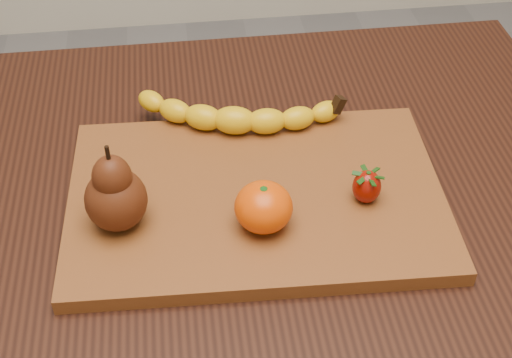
{
  "coord_description": "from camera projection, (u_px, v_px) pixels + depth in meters",
  "views": [
    {
      "loc": [
        -0.04,
        -0.66,
        1.37
      ],
      "look_at": [
        0.04,
        -0.04,
        0.8
      ],
      "focal_mm": 50.0,
      "sensor_mm": 36.0,
      "label": 1
    }
  ],
  "objects": [
    {
      "name": "table",
      "position": [
        225.0,
        237.0,
        0.96
      ],
      "size": [
        1.0,
        0.7,
        0.76
      ],
      "color": "black",
      "rests_on": "ground"
    },
    {
      "name": "cutting_board",
      "position": [
        256.0,
        197.0,
        0.86
      ],
      "size": [
        0.46,
        0.32,
        0.02
      ],
      "primitive_type": "cube",
      "rotation": [
        0.0,
        0.0,
        -0.04
      ],
      "color": "brown",
      "rests_on": "table"
    },
    {
      "name": "banana",
      "position": [
        234.0,
        120.0,
        0.93
      ],
      "size": [
        0.25,
        0.11,
        0.04
      ],
      "primitive_type": null,
      "rotation": [
        0.0,
        0.0,
        -0.23
      ],
      "color": "yellow",
      "rests_on": "cutting_board"
    },
    {
      "name": "pear",
      "position": [
        114.0,
        187.0,
        0.78
      ],
      "size": [
        0.08,
        0.08,
        0.11
      ],
      "primitive_type": null,
      "rotation": [
        0.0,
        0.0,
        0.2
      ],
      "color": "#4C1F0C",
      "rests_on": "cutting_board"
    },
    {
      "name": "mandarin",
      "position": [
        264.0,
        207.0,
        0.8
      ],
      "size": [
        0.07,
        0.07,
        0.06
      ],
      "primitive_type": "ellipsoid",
      "rotation": [
        0.0,
        0.0,
        -0.06
      ],
      "color": "#DE4402",
      "rests_on": "cutting_board"
    },
    {
      "name": "strawberry",
      "position": [
        367.0,
        186.0,
        0.83
      ],
      "size": [
        0.04,
        0.04,
        0.04
      ],
      "primitive_type": null,
      "rotation": [
        0.0,
        0.0,
        -0.39
      ],
      "color": "#850D03",
      "rests_on": "cutting_board"
    }
  ]
}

